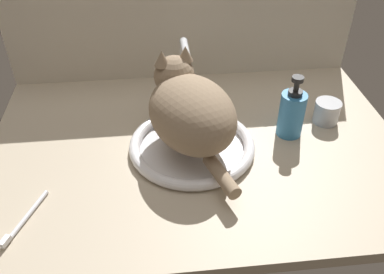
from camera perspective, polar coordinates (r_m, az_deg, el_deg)
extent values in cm
cube|color=#B7A88E|center=(107.94, 0.74, -1.88)|extent=(107.03, 73.89, 3.00)
cube|color=beige|center=(131.40, -1.24, 14.83)|extent=(107.03, 2.40, 38.23)
torus|color=white|center=(105.10, 0.00, -1.12)|extent=(31.97, 31.97, 2.78)
cylinder|color=white|center=(105.79, 0.00, -1.58)|extent=(27.79, 27.79, 0.60)
cylinder|color=silver|center=(121.95, -1.07, 5.00)|extent=(4.00, 4.00, 2.68)
cylinder|color=silver|center=(116.80, -1.12, 9.14)|extent=(2.00, 2.00, 17.42)
sphere|color=silver|center=(112.88, -1.18, 13.02)|extent=(2.20, 2.20, 2.20)
cylinder|color=silver|center=(109.26, -0.98, 12.14)|extent=(2.00, 8.02, 2.00)
sphere|color=silver|center=(105.68, -0.77, 11.20)|extent=(2.10, 2.10, 2.10)
cylinder|color=silver|center=(121.93, -4.84, 4.54)|extent=(3.20, 3.20, 1.60)
cone|color=silver|center=(120.41, -4.91, 5.66)|extent=(2.88, 2.88, 4.03)
cylinder|color=silver|center=(123.09, 2.68, 5.00)|extent=(3.20, 3.20, 1.60)
cone|color=silver|center=(121.59, 2.72, 6.12)|extent=(2.88, 2.88, 4.03)
ellipsoid|color=#8C755B|center=(99.30, 0.00, 3.22)|extent=(27.29, 31.88, 16.57)
sphere|color=#8C755B|center=(105.22, -2.46, 8.41)|extent=(10.36, 10.36, 10.36)
cone|color=#8C755B|center=(101.63, -4.19, 10.77)|extent=(3.94, 3.94, 3.88)
cone|color=#8C755B|center=(103.66, -0.92, 11.45)|extent=(3.94, 3.94, 3.88)
ellipsoid|color=silver|center=(108.89, -3.23, 8.85)|extent=(5.10, 4.31, 3.31)
ellipsoid|color=silver|center=(107.02, -2.10, 5.48)|extent=(12.74, 10.60, 9.11)
cylinder|color=#8C755B|center=(92.49, 4.06, -5.31)|extent=(7.00, 13.11, 3.20)
cylinder|color=teal|center=(110.85, 13.54, 3.02)|extent=(6.65, 6.65, 12.14)
cylinder|color=black|center=(107.29, 14.05, 5.94)|extent=(3.66, 3.66, 1.20)
cylinder|color=black|center=(106.31, 14.21, 6.84)|extent=(1.33, 1.33, 2.72)
cylinder|color=black|center=(105.35, 14.37, 7.75)|extent=(2.99, 2.99, 1.20)
cylinder|color=#B2B5BA|center=(120.13, 18.03, 3.11)|extent=(6.94, 6.94, 5.29)
cylinder|color=silver|center=(118.46, 18.32, 4.35)|extent=(7.08, 7.08, 1.00)
cylinder|color=silver|center=(96.16, -21.51, -9.79)|extent=(6.09, 12.85, 1.00)
cube|color=white|center=(92.02, -24.37, -12.95)|extent=(2.10, 2.86, 1.20)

